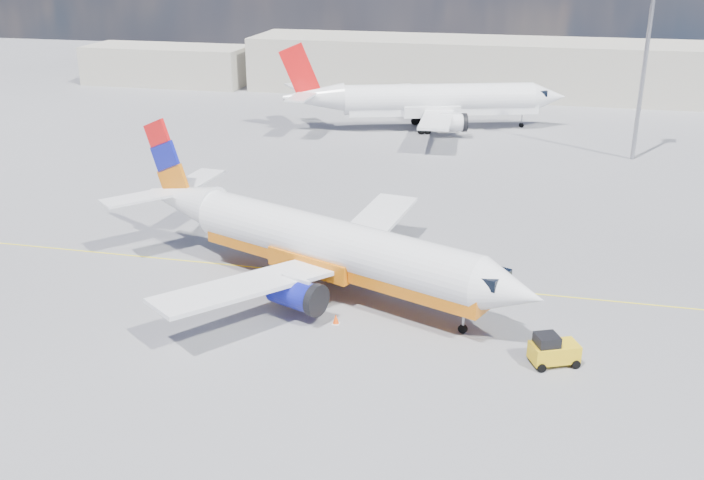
% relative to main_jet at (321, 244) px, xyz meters
% --- Properties ---
extents(ground, '(240.00, 240.00, 0.00)m').
position_rel_main_jet_xyz_m(ground, '(-0.31, -0.49, -3.30)').
color(ground, slate).
rests_on(ground, ground).
extents(taxi_line, '(70.00, 0.15, 0.01)m').
position_rel_main_jet_xyz_m(taxi_line, '(-0.31, 2.51, -3.29)').
color(taxi_line, yellow).
rests_on(taxi_line, ground).
extents(terminal_main, '(70.00, 14.00, 8.00)m').
position_rel_main_jet_xyz_m(terminal_main, '(4.69, 74.51, 0.70)').
color(terminal_main, '#AFA997').
rests_on(terminal_main, ground).
extents(terminal_annex, '(26.00, 10.00, 6.00)m').
position_rel_main_jet_xyz_m(terminal_annex, '(-45.31, 71.51, -0.30)').
color(terminal_annex, '#AFA997').
rests_on(terminal_annex, ground).
extents(main_jet, '(32.22, 24.31, 9.90)m').
position_rel_main_jet_xyz_m(main_jet, '(0.00, 0.00, 0.00)').
color(main_jet, white).
rests_on(main_jet, ground).
extents(second_jet, '(35.34, 26.87, 10.72)m').
position_rel_main_jet_xyz_m(second_jet, '(0.52, 48.75, 0.27)').
color(second_jet, white).
rests_on(second_jet, ground).
extents(gse_tug, '(2.97, 2.50, 1.87)m').
position_rel_main_jet_xyz_m(gse_tug, '(15.18, -6.73, -2.41)').
color(gse_tug, black).
rests_on(gse_tug, ground).
extents(traffic_cone, '(0.45, 0.45, 0.63)m').
position_rel_main_jet_xyz_m(traffic_cone, '(2.23, -4.74, -2.99)').
color(traffic_cone, white).
rests_on(traffic_cone, ground).
extents(floodlight_mast, '(1.55, 1.55, 21.17)m').
position_rel_main_jet_xyz_m(floodlight_mast, '(23.78, 39.84, 9.39)').
color(floodlight_mast, gray).
rests_on(floodlight_mast, ground).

